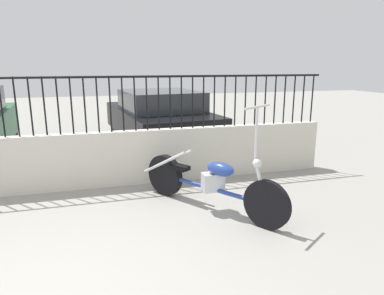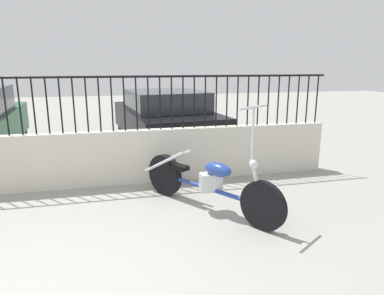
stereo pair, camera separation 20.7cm
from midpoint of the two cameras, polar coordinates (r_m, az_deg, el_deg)
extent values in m
cube|color=beige|center=(5.68, -22.60, -2.38)|extent=(9.06, 0.18, 0.88)
cylinder|color=black|center=(5.65, -30.09, 5.79)|extent=(0.02, 0.02, 0.86)
cylinder|color=black|center=(5.61, -28.22, 5.96)|extent=(0.02, 0.02, 0.86)
cylinder|color=black|center=(5.57, -26.32, 6.12)|extent=(0.02, 0.02, 0.86)
cylinder|color=black|center=(5.54, -24.39, 6.28)|extent=(0.02, 0.02, 0.86)
cylinder|color=black|center=(5.51, -22.44, 6.44)|extent=(0.02, 0.02, 0.86)
cylinder|color=black|center=(5.50, -20.48, 6.59)|extent=(0.02, 0.02, 0.86)
cylinder|color=black|center=(5.48, -18.50, 6.73)|extent=(0.02, 0.02, 0.86)
cylinder|color=black|center=(5.48, -16.52, 6.86)|extent=(0.02, 0.02, 0.86)
cylinder|color=black|center=(5.48, -14.53, 6.99)|extent=(0.02, 0.02, 0.86)
cylinder|color=black|center=(5.49, -12.55, 7.11)|extent=(0.02, 0.02, 0.86)
cylinder|color=black|center=(5.50, -10.57, 7.21)|extent=(0.02, 0.02, 0.86)
cylinder|color=black|center=(5.52, -8.61, 7.31)|extent=(0.02, 0.02, 0.86)
cylinder|color=black|center=(5.55, -6.66, 7.41)|extent=(0.02, 0.02, 0.86)
cylinder|color=black|center=(5.58, -4.73, 7.49)|extent=(0.02, 0.02, 0.86)
cylinder|color=black|center=(5.62, -2.83, 7.56)|extent=(0.02, 0.02, 0.86)
cylinder|color=black|center=(5.67, -0.95, 7.62)|extent=(0.02, 0.02, 0.86)
cylinder|color=black|center=(5.72, 0.89, 7.67)|extent=(0.02, 0.02, 0.86)
cylinder|color=black|center=(5.78, 2.70, 7.72)|extent=(0.02, 0.02, 0.86)
cylinder|color=black|center=(5.84, 4.48, 7.76)|extent=(0.02, 0.02, 0.86)
cylinder|color=black|center=(5.91, 6.21, 7.79)|extent=(0.02, 0.02, 0.86)
cylinder|color=black|center=(5.98, 7.90, 7.81)|extent=(0.02, 0.02, 0.86)
cylinder|color=black|center=(6.06, 9.56, 7.82)|extent=(0.02, 0.02, 0.86)
cylinder|color=black|center=(6.14, 11.17, 7.83)|extent=(0.02, 0.02, 0.86)
cylinder|color=black|center=(6.23, 12.73, 7.83)|extent=(0.02, 0.02, 0.86)
cylinder|color=black|center=(6.32, 14.25, 7.83)|extent=(0.02, 0.02, 0.86)
cylinder|color=black|center=(6.42, 15.73, 7.82)|extent=(0.02, 0.02, 0.86)
cylinder|color=black|center=(6.52, 17.16, 7.81)|extent=(0.02, 0.02, 0.86)
cylinder|color=black|center=(6.62, 18.54, 7.79)|extent=(0.02, 0.02, 0.86)
cylinder|color=black|center=(5.50, -23.83, 10.63)|extent=(9.06, 0.04, 0.04)
cylinder|color=black|center=(4.15, 10.92, -9.35)|extent=(0.39, 0.54, 0.60)
cylinder|color=black|center=(5.14, -5.67, -4.62)|extent=(0.43, 0.57, 0.62)
cylinder|color=navy|center=(4.59, 1.70, -6.80)|extent=(0.90, 1.33, 0.06)
cube|color=silver|center=(4.53, 2.20, -5.76)|extent=(0.28, 0.18, 0.24)
ellipsoid|color=navy|center=(4.40, 3.44, -3.63)|extent=(0.39, 0.45, 0.18)
cube|color=black|center=(4.88, -3.28, -3.35)|extent=(0.29, 0.32, 0.06)
cylinder|color=silver|center=(4.10, 9.99, -5.84)|extent=(0.16, 0.21, 0.51)
sphere|color=silver|center=(4.06, 9.40, -2.60)|extent=(0.11, 0.11, 0.11)
cylinder|color=silver|center=(4.00, 9.22, 2.15)|extent=(0.03, 0.03, 0.64)
cylinder|color=silver|center=(3.95, 9.39, 6.71)|extent=(0.45, 0.31, 0.03)
cylinder|color=silver|center=(4.99, -5.91, -2.52)|extent=(0.50, 0.73, 0.48)
cylinder|color=silver|center=(5.09, -4.77, -2.20)|extent=(0.50, 0.73, 0.48)
cylinder|color=black|center=(9.67, -28.14, 2.55)|extent=(0.17, 0.65, 0.64)
cylinder|color=black|center=(9.55, -13.42, 3.68)|extent=(0.18, 0.65, 0.64)
cylinder|color=black|center=(9.96, -3.62, 4.41)|extent=(0.18, 0.65, 0.64)
cylinder|color=black|center=(7.08, -10.03, 0.46)|extent=(0.18, 0.65, 0.64)
cylinder|color=black|center=(7.62, 2.64, 1.59)|extent=(0.18, 0.65, 0.64)
cube|color=black|center=(8.46, -6.33, 4.31)|extent=(2.29, 4.31, 0.62)
cube|color=#2D3338|center=(8.20, -6.02, 7.81)|extent=(1.86, 2.16, 0.45)
camera|label=1|loc=(0.10, -91.16, -0.28)|focal=32.00mm
camera|label=2|loc=(0.10, 88.84, 0.28)|focal=32.00mm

